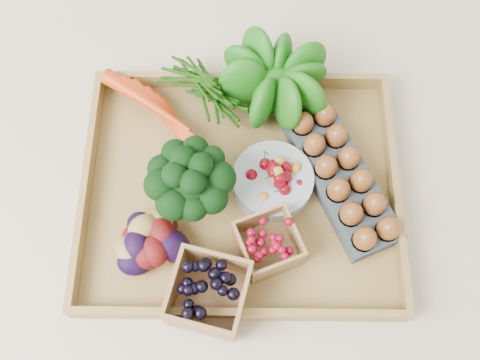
{
  "coord_description": "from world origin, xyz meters",
  "views": [
    {
      "loc": [
        0.0,
        -0.36,
        0.9
      ],
      "look_at": [
        0.0,
        0.0,
        0.06
      ],
      "focal_mm": 40.0,
      "sensor_mm": 36.0,
      "label": 1
    }
  ],
  "objects_px": {
    "cherry_bowl": "(272,181)",
    "broccoli": "(192,189)",
    "egg_carton": "(341,180)",
    "tray": "(240,191)"
  },
  "relations": [
    {
      "from": "broccoli",
      "to": "egg_carton",
      "type": "relative_size",
      "value": 0.51
    },
    {
      "from": "cherry_bowl",
      "to": "egg_carton",
      "type": "bearing_deg",
      "value": 2.45
    },
    {
      "from": "egg_carton",
      "to": "cherry_bowl",
      "type": "bearing_deg",
      "value": 158.77
    },
    {
      "from": "broccoli",
      "to": "egg_carton",
      "type": "xyz_separation_m",
      "value": [
        0.26,
        0.04,
        -0.04
      ]
    },
    {
      "from": "broccoli",
      "to": "egg_carton",
      "type": "height_order",
      "value": "broccoli"
    },
    {
      "from": "cherry_bowl",
      "to": "broccoli",
      "type": "bearing_deg",
      "value": -167.43
    },
    {
      "from": "tray",
      "to": "cherry_bowl",
      "type": "distance_m",
      "value": 0.06
    },
    {
      "from": "tray",
      "to": "egg_carton",
      "type": "bearing_deg",
      "value": 4.56
    },
    {
      "from": "egg_carton",
      "to": "tray",
      "type": "bearing_deg",
      "value": 160.87
    },
    {
      "from": "tray",
      "to": "egg_carton",
      "type": "xyz_separation_m",
      "value": [
        0.18,
        0.01,
        0.02
      ]
    }
  ]
}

